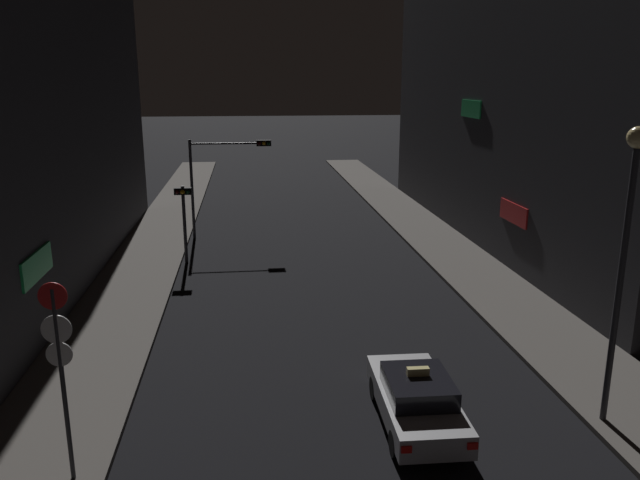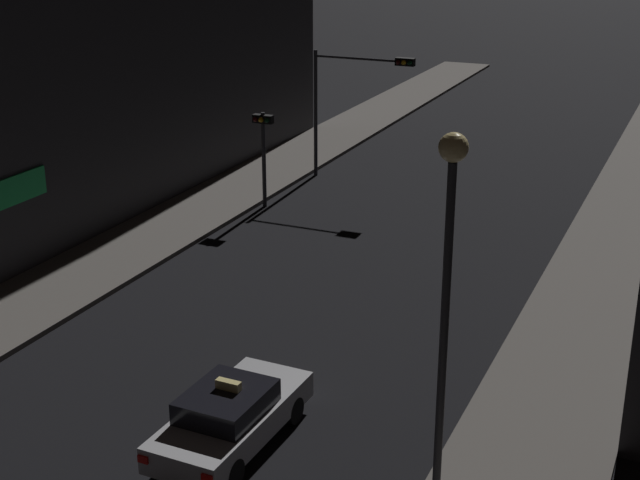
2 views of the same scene
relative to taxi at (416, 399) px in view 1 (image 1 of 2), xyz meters
The scene contains 8 objects.
sidewalk_left 21.88m from the taxi, 114.69° to the left, with size 3.45×65.35×0.15m, color #5B5651.
sidewalk_right 20.79m from the taxi, 73.02° to the left, with size 3.45×65.35×0.15m, color #5B5651.
building_facade_right 22.74m from the taxi, 58.76° to the left, with size 6.94×31.09×15.43m.
taxi is the anchor object (origin of this frame).
traffic_light_overhead 21.36m from the taxi, 105.08° to the left, with size 4.47×0.42×5.49m.
traffic_light_left_kerb 17.16m from the taxi, 114.84° to the left, with size 0.80×0.42×3.77m.
sign_pole_left 8.52m from the taxi, 169.51° to the right, with size 0.62×0.10×4.52m.
street_lamp_near_block 6.61m from the taxi, ahead, with size 0.52×0.52×7.44m.
Camera 1 is at (-2.57, -3.15, 8.63)m, focal length 34.94 mm.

